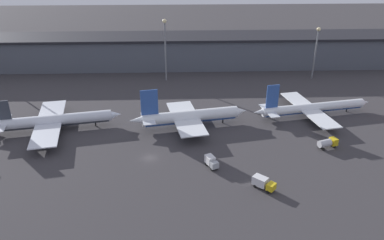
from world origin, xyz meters
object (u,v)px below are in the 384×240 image
(service_vehicle_0, at_px, (327,143))
(service_vehicle_3, at_px, (263,183))
(service_vehicle_1, at_px, (211,162))
(airplane_3, at_px, (312,108))
(airplane_2, at_px, (189,117))
(airplane_1, at_px, (53,121))

(service_vehicle_0, relative_size, service_vehicle_3, 1.11)
(service_vehicle_0, xyz_separation_m, service_vehicle_1, (-37.77, -9.62, -0.01))
(service_vehicle_1, distance_m, service_vehicle_3, 16.91)
(airplane_3, distance_m, service_vehicle_1, 53.19)
(airplane_2, bearing_deg, airplane_1, 170.68)
(airplane_2, xyz_separation_m, service_vehicle_0, (43.31, -16.95, -1.99))
(service_vehicle_0, bearing_deg, airplane_2, 139.24)
(service_vehicle_0, height_order, service_vehicle_1, service_vehicle_1)
(airplane_1, xyz_separation_m, service_vehicle_0, (90.42, -15.93, -1.69))
(airplane_3, height_order, service_vehicle_3, airplane_3)
(service_vehicle_1, bearing_deg, airplane_3, 105.58)
(airplane_1, distance_m, airplane_2, 47.11)
(service_vehicle_3, bearing_deg, airplane_1, -166.70)
(airplane_3, xyz_separation_m, service_vehicle_0, (-2.98, -24.53, -1.22))
(airplane_2, relative_size, service_vehicle_1, 7.78)
(airplane_2, bearing_deg, airplane_3, -1.27)
(service_vehicle_0, bearing_deg, service_vehicle_3, -159.79)
(airplane_1, height_order, service_vehicle_1, airplane_1)
(service_vehicle_1, bearing_deg, airplane_2, 167.40)
(airplane_2, distance_m, airplane_3, 46.92)
(service_vehicle_0, bearing_deg, service_vehicle_1, 174.90)
(airplane_1, bearing_deg, service_vehicle_3, -39.72)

